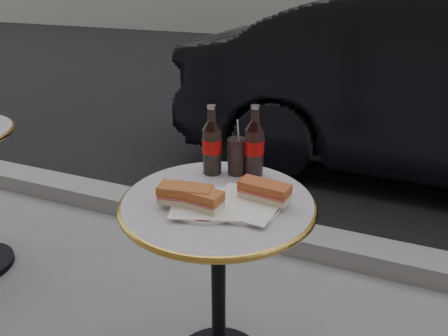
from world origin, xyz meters
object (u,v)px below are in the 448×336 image
at_px(bistro_table, 219,292).
at_px(cola_glass, 236,156).
at_px(cola_bottle_left, 212,140).
at_px(plate_left, 207,205).
at_px(cola_bottle_right, 254,141).
at_px(plate_right, 245,205).

xyz_separation_m(bistro_table, cola_glass, (-0.02, 0.20, 0.43)).
bearing_deg(cola_bottle_left, plate_left, -69.71).
height_order(plate_left, cola_bottle_left, cola_bottle_left).
relative_size(plate_left, cola_glass, 1.65).
relative_size(bistro_table, cola_bottle_right, 2.91).
bearing_deg(cola_glass, cola_bottle_right, 15.91).
distance_m(plate_right, cola_bottle_left, 0.30).
distance_m(plate_left, cola_bottle_left, 0.28).
bearing_deg(cola_bottle_left, cola_glass, 18.38).
bearing_deg(bistro_table, cola_bottle_right, 79.24).
distance_m(plate_left, cola_bottle_right, 0.31).
bearing_deg(plate_left, cola_bottle_right, 79.11).
xyz_separation_m(bistro_table, plate_right, (0.10, -0.01, 0.37)).
height_order(bistro_table, cola_bottle_left, cola_bottle_left).
distance_m(bistro_table, cola_bottle_left, 0.53).
bearing_deg(plate_left, cola_glass, 91.19).
height_order(plate_left, cola_glass, cola_glass).
bearing_deg(bistro_table, cola_bottle_left, 118.94).
relative_size(plate_right, cola_bottle_left, 0.87).
relative_size(plate_right, cola_bottle_right, 0.86).
bearing_deg(bistro_table, cola_glass, 94.74).
bearing_deg(plate_right, cola_glass, 117.27).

